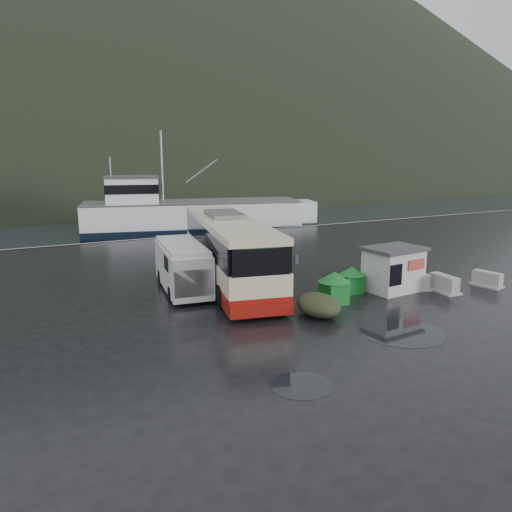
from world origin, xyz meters
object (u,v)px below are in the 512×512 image
white_van (183,290)px  jersey_barrier_c (417,288)px  coach_bus (229,282)px  waste_bin_right (334,303)px  waste_bin_left (351,292)px  fishing_trawler (193,220)px  jersey_barrier_b (486,286)px  dome_tent (318,315)px  ticket_kiosk (392,290)px  jersey_barrier_a (443,292)px

white_van → jersey_barrier_c: bearing=-16.2°
white_van → coach_bus: bearing=16.0°
white_van → waste_bin_right: 7.92m
white_van → waste_bin_left: (7.71, -4.26, 0.00)m
waste_bin_right → fishing_trawler: (3.74, 30.97, 0.00)m
coach_bus → jersey_barrier_b: (12.19, -6.97, 0.00)m
dome_tent → jersey_barrier_b: bearing=0.2°
ticket_kiosk → jersey_barrier_b: size_ratio=1.82×
dome_tent → fishing_trawler: (5.39, 32.16, 0.00)m
waste_bin_left → fishing_trawler: fishing_trawler is taller
waste_bin_right → jersey_barrier_c: waste_bin_right is taller
coach_bus → fishing_trawler: fishing_trawler is taller
jersey_barrier_a → fishing_trawler: 31.96m
waste_bin_left → fishing_trawler: (1.82, 29.82, 0.00)m
white_van → ticket_kiosk: (9.86, -4.90, 0.00)m
waste_bin_left → jersey_barrier_c: 3.82m
coach_bus → white_van: size_ratio=2.23×
jersey_barrier_a → jersey_barrier_b: size_ratio=1.09×
jersey_barrier_b → coach_bus: bearing=150.2°
ticket_kiosk → white_van: bearing=148.0°
waste_bin_left → waste_bin_right: size_ratio=0.87×
white_van → dome_tent: 7.78m
waste_bin_right → jersey_barrier_c: size_ratio=0.90×
coach_bus → white_van: bearing=-160.4°
jersey_barrier_c → white_van: bearing=156.1°
ticket_kiosk → fishing_trawler: size_ratio=0.11×
coach_bus → ticket_kiosk: (7.05, -5.31, 0.00)m
dome_tent → ticket_kiosk: ticket_kiosk is taller
waste_bin_left → fishing_trawler: 29.87m
coach_bus → dome_tent: bearing=-68.1°
ticket_kiosk → fishing_trawler: bearing=85.0°
waste_bin_right → jersey_barrier_b: (9.22, -1.15, 0.00)m
jersey_barrier_a → fishing_trawler: (-2.57, 31.85, 0.00)m
waste_bin_right → fishing_trawler: 31.19m
coach_bus → waste_bin_left: bearing=-32.5°
coach_bus → dome_tent: (1.32, -7.01, 0.00)m
white_van → dome_tent: white_van is taller
waste_bin_left → white_van: bearing=151.1°
jersey_barrier_c → fishing_trawler: size_ratio=0.07×
ticket_kiosk → jersey_barrier_a: (2.24, -1.39, 0.00)m
white_van → jersey_barrier_b: size_ratio=3.73×
dome_tent → jersey_barrier_c: dome_tent is taller
coach_bus → jersey_barrier_a: size_ratio=7.65×
jersey_barrier_b → ticket_kiosk: bearing=162.1°
coach_bus → white_van: (-2.82, -0.42, 0.00)m
white_van → dome_tent: size_ratio=2.45×
dome_tent → jersey_barrier_c: 7.47m
coach_bus → fishing_trawler: 26.03m
waste_bin_right → jersey_barrier_b: size_ratio=0.96×
white_van → ticket_kiosk: 11.01m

